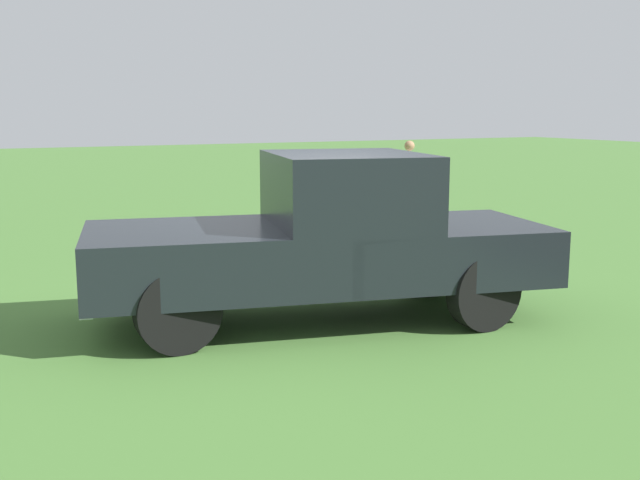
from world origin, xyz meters
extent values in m
plane|color=#477533|center=(0.00, 0.00, 0.00)|extent=(80.00, 80.00, 0.00)
cylinder|color=black|center=(-1.79, -0.70, 0.41)|extent=(0.83, 0.22, 0.83)
cylinder|color=black|center=(-1.45, 0.80, 0.41)|extent=(0.83, 0.22, 0.83)
cylinder|color=black|center=(1.30, -1.40, 0.41)|extent=(0.83, 0.22, 0.83)
cylinder|color=black|center=(1.64, 0.10, 0.41)|extent=(0.83, 0.22, 0.83)
cube|color=black|center=(-1.53, 0.03, 0.76)|extent=(2.34, 2.24, 0.64)
cube|color=black|center=(0.21, -0.37, 1.14)|extent=(1.95, 2.15, 1.40)
cube|color=slate|center=(0.21, -0.37, 1.58)|extent=(1.69, 1.95, 0.48)
cube|color=black|center=(1.18, -0.59, 0.74)|extent=(2.72, 2.32, 0.60)
cube|color=silver|center=(-2.43, 0.23, 0.50)|extent=(0.51, 1.75, 0.16)
cylinder|color=navy|center=(5.09, 5.94, 0.40)|extent=(0.14, 0.14, 0.79)
cylinder|color=navy|center=(5.29, 5.93, 0.40)|extent=(0.14, 0.14, 0.79)
cylinder|color=silver|center=(5.19, 5.93, 1.09)|extent=(0.34, 0.34, 0.59)
sphere|color=#A87A56|center=(5.19, 5.93, 1.53)|extent=(0.21, 0.21, 0.21)
camera|label=1|loc=(-3.75, -7.54, 2.31)|focal=42.66mm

